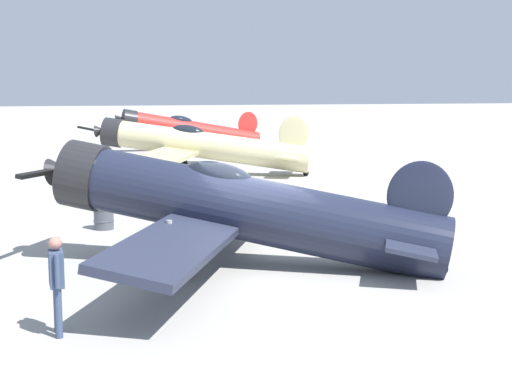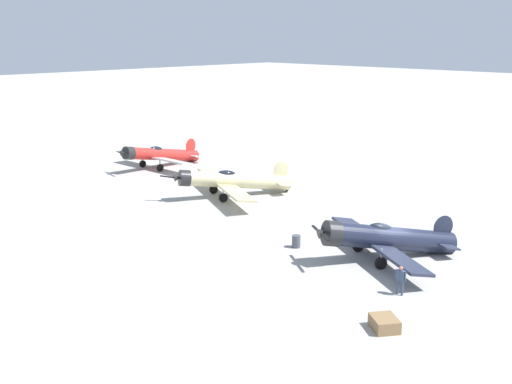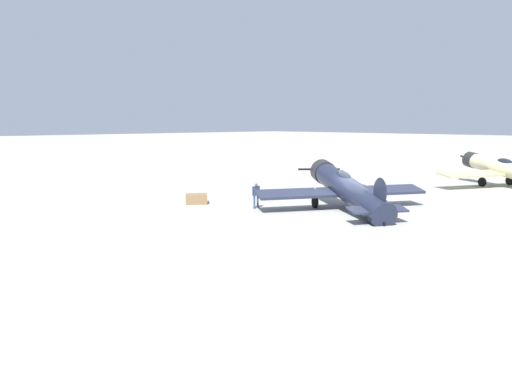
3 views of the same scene
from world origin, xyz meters
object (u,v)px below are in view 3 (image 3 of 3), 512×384
at_px(fuel_drum, 361,190).
at_px(ground_crew_mechanic, 256,193).
at_px(airplane_mid_apron, 509,171).
at_px(equipment_crate, 196,199).
at_px(airplane_foreground, 346,189).

bearing_deg(fuel_drum, ground_crew_mechanic, 168.62).
xyz_separation_m(airplane_mid_apron, fuel_drum, (-13.19, 6.29, -1.06)).
height_order(equipment_crate, fuel_drum, fuel_drum).
xyz_separation_m(ground_crew_mechanic, equipment_crate, (-1.73, 4.26, -0.72)).
bearing_deg(equipment_crate, fuel_drum, -28.83).
xyz_separation_m(airplane_foreground, equipment_crate, (-5.58, 8.65, -1.07)).
height_order(airplane_foreground, equipment_crate, airplane_foreground).
height_order(ground_crew_mechanic, fuel_drum, ground_crew_mechanic).
relative_size(airplane_mid_apron, ground_crew_mechanic, 7.07).
bearing_deg(ground_crew_mechanic, airplane_mid_apron, -110.12).
height_order(airplane_mid_apron, fuel_drum, airplane_mid_apron).
bearing_deg(fuel_drum, airplane_foreground, -156.15).
distance_m(airplane_foreground, equipment_crate, 10.35).
bearing_deg(airplane_foreground, ground_crew_mechanic, 70.92).
relative_size(airplane_mid_apron, fuel_drum, 13.91).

